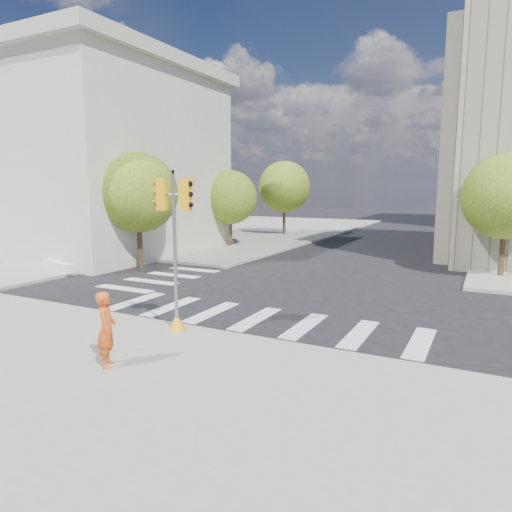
{
  "coord_description": "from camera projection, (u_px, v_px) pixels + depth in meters",
  "views": [
    {
      "loc": [
        6.88,
        -15.54,
        4.5
      ],
      "look_at": [
        -0.4,
        -1.4,
        2.1
      ],
      "focal_mm": 32.0,
      "sensor_mm": 36.0,
      "label": 1
    }
  ],
  "objects": [
    {
      "name": "traffic_signal",
      "position": [
        175.0,
        264.0,
        13.73
      ],
      "size": [
        1.08,
        0.56,
        4.85
      ],
      "rotation": [
        0.0,
        0.0,
        0.19
      ],
      "color": "orange",
      "rests_on": "sidewalk_near"
    },
    {
      "name": "lamp_far",
      "position": [
        508.0,
        186.0,
        37.75
      ],
      "size": [
        0.35,
        0.18,
        8.11
      ],
      "color": "black",
      "rests_on": "sidewalk_far_right"
    },
    {
      "name": "tree_re_near",
      "position": [
        507.0,
        197.0,
        22.23
      ],
      "size": [
        4.2,
        4.2,
        6.16
      ],
      "color": "#382616",
      "rests_on": "ground"
    },
    {
      "name": "tree_re_mid",
      "position": [
        503.0,
        189.0,
        32.74
      ],
      "size": [
        4.6,
        4.6,
        6.66
      ],
      "color": "#382616",
      "rests_on": "ground"
    },
    {
      "name": "tree_lw_near",
      "position": [
        138.0,
        193.0,
        25.09
      ],
      "size": [
        4.4,
        4.4,
        6.41
      ],
      "color": "#382616",
      "rests_on": "ground"
    },
    {
      "name": "classical_building",
      "position": [
        73.0,
        160.0,
        32.58
      ],
      "size": [
        19.0,
        15.0,
        12.7
      ],
      "color": "beige",
      "rests_on": "ground"
    },
    {
      "name": "tree_lw_mid",
      "position": [
        230.0,
        197.0,
        33.95
      ],
      "size": [
        4.0,
        4.0,
        5.77
      ],
      "color": "#382616",
      "rests_on": "ground"
    },
    {
      "name": "planter_wall",
      "position": [
        46.0,
        263.0,
        25.06
      ],
      "size": [
        5.87,
        2.09,
        0.5
      ],
      "primitive_type": "cube",
      "rotation": [
        0.0,
        0.0,
        -0.29
      ],
      "color": "white",
      "rests_on": "sidewalk_left_near"
    },
    {
      "name": "tree_lw_far",
      "position": [
        284.0,
        187.0,
        42.62
      ],
      "size": [
        4.8,
        4.8,
        6.95
      ],
      "color": "#382616",
      "rests_on": "ground"
    },
    {
      "name": "sidewalk_far_left",
      "position": [
        211.0,
        229.0,
        49.35
      ],
      "size": [
        28.0,
        40.0,
        0.15
      ],
      "primitive_type": "cube",
      "color": "gray",
      "rests_on": "ground"
    },
    {
      "name": "tree_re_far",
      "position": [
        500.0,
        194.0,
        43.36
      ],
      "size": [
        4.0,
        4.0,
        5.88
      ],
      "color": "#382616",
      "rests_on": "ground"
    },
    {
      "name": "photographer",
      "position": [
        107.0,
        329.0,
        11.08
      ],
      "size": [
        0.76,
        0.82,
        1.87
      ],
      "primitive_type": "imported",
      "rotation": [
        0.0,
        0.0,
        2.19
      ],
      "color": "#DA5214",
      "rests_on": "sidewalk_near"
    },
    {
      "name": "ground",
      "position": [
        282.0,
        306.0,
        17.45
      ],
      "size": [
        160.0,
        160.0,
        0.0
      ],
      "primitive_type": "plane",
      "color": "black",
      "rests_on": "ground"
    },
    {
      "name": "sidewalk_near",
      "position": [
        19.0,
        449.0,
        7.77
      ],
      "size": [
        30.0,
        14.0,
        0.15
      ],
      "primitive_type": "cube",
      "color": "gray",
      "rests_on": "ground"
    }
  ]
}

